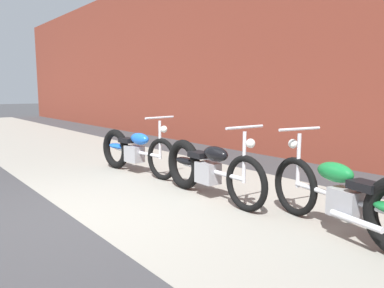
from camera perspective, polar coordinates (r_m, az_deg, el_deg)
The scene contains 6 objects.
ground_plane at distance 4.60m, azimuth -17.71°, elevation -10.47°, with size 80.00×80.00×0.00m, color #38383A.
sidewalk_slab at distance 5.43m, azimuth -0.06°, elevation -7.20°, with size 36.00×3.50×0.01m, color gray.
brick_building_wall at distance 7.92m, azimuth 20.63°, elevation 14.80°, with size 36.00×0.50×4.86m, color brown.
motorcycle_blue at distance 6.70m, azimuth -9.13°, elevation -0.92°, with size 2.00×0.58×1.03m.
motorcycle_black at distance 5.12m, azimuth 1.90°, elevation -3.59°, with size 2.01×0.58×1.03m.
motorcycle_green at distance 3.97m, azimuth 23.22°, elevation -7.73°, with size 1.98×0.71×1.03m.
Camera 1 is at (4.11, -1.50, 1.44)m, focal length 35.19 mm.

